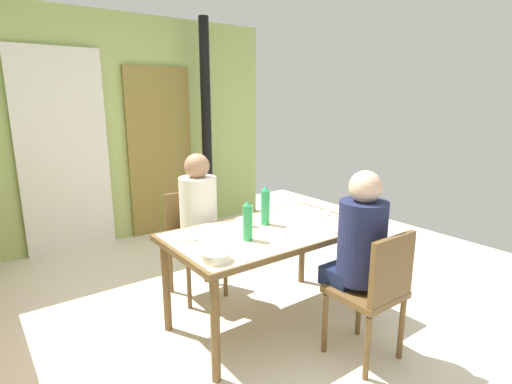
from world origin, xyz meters
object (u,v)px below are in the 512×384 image
(person_far_diner, at_px, (199,208))
(chair_near_diner, at_px, (375,289))
(dining_table, at_px, (268,239))
(serving_bowl_center, at_px, (216,257))
(water_bottle_green_far, at_px, (248,222))
(chair_far_diner, at_px, (192,237))
(person_near_diner, at_px, (360,239))
(water_bottle_green_near, at_px, (265,206))

(person_far_diner, bearing_deg, chair_near_diner, 108.26)
(dining_table, distance_m, serving_bowl_center, 0.66)
(dining_table, bearing_deg, water_bottle_green_far, -161.02)
(chair_far_diner, xyz_separation_m, person_far_diner, (-0.00, -0.14, 0.28))
(person_far_diner, distance_m, serving_bowl_center, 0.96)
(person_far_diner, bearing_deg, serving_bowl_center, 67.10)
(person_far_diner, relative_size, serving_bowl_center, 4.53)
(person_far_diner, bearing_deg, dining_table, 109.30)
(person_near_diner, xyz_separation_m, water_bottle_green_near, (-0.18, 0.74, 0.08))
(chair_far_diner, bearing_deg, water_bottle_green_far, 88.50)
(person_far_diner, bearing_deg, water_bottle_green_near, 118.65)
(water_bottle_green_far, bearing_deg, water_bottle_green_near, 33.24)
(person_near_diner, height_order, water_bottle_green_near, person_near_diner)
(dining_table, relative_size, person_near_diner, 1.88)
(dining_table, height_order, water_bottle_green_far, water_bottle_green_far)
(dining_table, xyz_separation_m, serving_bowl_center, (-0.59, -0.26, 0.10))
(chair_far_diner, bearing_deg, serving_bowl_center, 69.90)
(dining_table, bearing_deg, chair_far_diner, 106.03)
(chair_near_diner, bearing_deg, water_bottle_green_far, 125.25)
(dining_table, relative_size, chair_far_diner, 1.67)
(person_near_diner, distance_m, serving_bowl_center, 0.91)
(chair_near_diner, bearing_deg, dining_table, 107.41)
(chair_far_diner, height_order, person_near_diner, person_near_diner)
(person_far_diner, xyz_separation_m, serving_bowl_center, (-0.37, -0.89, -0.03))
(water_bottle_green_far, bearing_deg, chair_far_diner, 88.50)
(dining_table, relative_size, water_bottle_green_near, 4.91)
(chair_near_diner, relative_size, water_bottle_green_near, 2.95)
(person_near_diner, relative_size, person_far_diner, 1.00)
(person_far_diner, relative_size, water_bottle_green_far, 2.82)
(person_far_diner, distance_m, water_bottle_green_near, 0.59)
(chair_far_diner, xyz_separation_m, water_bottle_green_far, (-0.02, -0.84, 0.35))
(water_bottle_green_far, bearing_deg, dining_table, 18.98)
(chair_near_diner, relative_size, person_far_diner, 1.13)
(person_near_diner, height_order, water_bottle_green_far, person_near_diner)
(chair_near_diner, height_order, person_far_diner, person_far_diner)
(chair_far_diner, bearing_deg, person_near_diner, 108.26)
(chair_far_diner, height_order, person_far_diner, person_far_diner)
(chair_near_diner, bearing_deg, chair_far_diner, 106.72)
(dining_table, distance_m, person_near_diner, 0.68)
(chair_far_diner, relative_size, serving_bowl_center, 5.12)
(chair_near_diner, relative_size, serving_bowl_center, 5.12)
(chair_far_diner, distance_m, water_bottle_green_near, 0.79)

